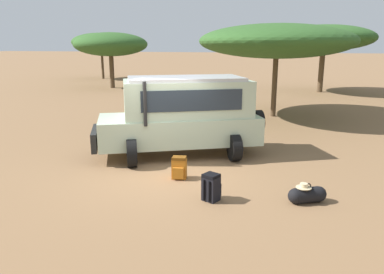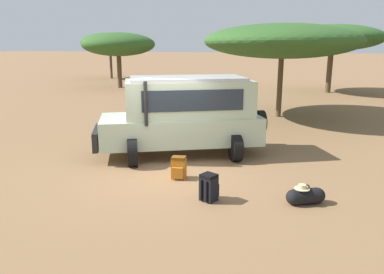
{
  "view_description": "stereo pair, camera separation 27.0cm",
  "coord_description": "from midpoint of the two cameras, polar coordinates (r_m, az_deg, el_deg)",
  "views": [
    {
      "loc": [
        3.77,
        -8.83,
        3.39
      ],
      "look_at": [
        0.67,
        0.33,
        1.0
      ],
      "focal_mm": 35.0,
      "sensor_mm": 36.0,
      "label": 1
    },
    {
      "loc": [
        4.02,
        -8.74,
        3.39
      ],
      "look_at": [
        0.67,
        0.33,
        1.0
      ],
      "focal_mm": 35.0,
      "sensor_mm": 36.0,
      "label": 2
    }
  ],
  "objects": [
    {
      "name": "duffel_bag_low_black_case",
      "position": [
        8.66,
        17.77,
        -8.55
      ],
      "size": [
        0.82,
        0.63,
        0.45
      ],
      "color": "black",
      "rests_on": "ground_plane"
    },
    {
      "name": "acacia_tree_centre_back",
      "position": [
        18.37,
        14.02,
        13.98
      ],
      "size": [
        7.2,
        7.84,
        4.34
      ],
      "color": "brown",
      "rests_on": "ground_plane"
    },
    {
      "name": "safari_vehicle",
      "position": [
        11.64,
        -0.53,
        3.52
      ],
      "size": [
        5.3,
        4.06,
        2.44
      ],
      "color": "#B2C6A8",
      "rests_on": "ground_plane"
    },
    {
      "name": "acacia_tree_far_left",
      "position": [
        39.81,
        -12.21,
        13.95
      ],
      "size": [
        5.81,
        5.84,
        4.56
      ],
      "color": "brown",
      "rests_on": "ground_plane"
    },
    {
      "name": "backpack_beside_front_wheel",
      "position": [
        9.72,
        -1.25,
        -4.74
      ],
      "size": [
        0.41,
        0.41,
        0.59
      ],
      "color": "#B26619",
      "rests_on": "ground_plane"
    },
    {
      "name": "ground_plane",
      "position": [
        10.19,
        -3.42,
        -5.57
      ],
      "size": [
        320.0,
        320.0,
        0.0
      ],
      "primitive_type": "plane",
      "color": "olive"
    },
    {
      "name": "acacia_tree_left_mid",
      "position": [
        31.02,
        -10.92,
        13.68
      ],
      "size": [
        5.89,
        5.48,
        4.34
      ],
      "color": "brown",
      "rests_on": "ground_plane"
    },
    {
      "name": "backpack_cluster_center",
      "position": [
        8.4,
        3.54,
        -7.71
      ],
      "size": [
        0.42,
        0.46,
        0.62
      ],
      "color": "black",
      "rests_on": "ground_plane"
    },
    {
      "name": "acacia_tree_right_mid",
      "position": [
        29.09,
        20.84,
        13.95
      ],
      "size": [
        7.07,
        6.91,
        4.79
      ],
      "color": "brown",
      "rests_on": "ground_plane"
    }
  ]
}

